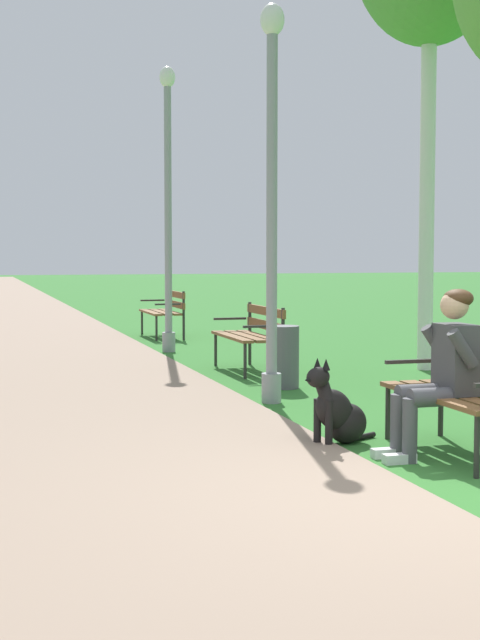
% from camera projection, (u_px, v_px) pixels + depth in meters
% --- Properties ---
extents(park_bench_near, '(0.55, 1.50, 0.85)m').
position_uv_depth(park_bench_near, '(465.00, 387.00, 6.97)').
color(park_bench_near, brown).
rests_on(park_bench_near, ground).
extents(park_bench_mid, '(0.55, 1.50, 0.85)m').
position_uv_depth(park_bench_mid, '(252.00, 331.00, 11.90)').
color(park_bench_mid, brown).
rests_on(park_bench_mid, ground).
extents(park_bench_far, '(0.55, 1.50, 0.85)m').
position_uv_depth(park_bench_far, '(165.00, 309.00, 16.73)').
color(park_bench_far, brown).
rests_on(park_bench_far, ground).
extents(person_seated_on_near_bench, '(0.74, 0.49, 1.25)m').
position_uv_depth(person_seated_on_near_bench, '(443.00, 366.00, 6.86)').
color(person_seated_on_near_bench, '#4C4C51').
rests_on(person_seated_on_near_bench, ground).
extents(dog_black, '(0.77, 0.48, 0.71)m').
position_uv_depth(dog_black, '(338.00, 412.00, 7.33)').
color(dog_black, black).
rests_on(dog_black, ground).
extents(lamp_post_near, '(0.24, 0.24, 3.96)m').
position_uv_depth(lamp_post_near, '(272.00, 199.00, 9.27)').
color(lamp_post_near, gray).
rests_on(lamp_post_near, ground).
extents(lamp_post_mid, '(0.24, 0.24, 4.31)m').
position_uv_depth(lamp_post_mid, '(168.00, 206.00, 14.10)').
color(lamp_post_mid, gray).
rests_on(lamp_post_mid, ground).
extents(litter_bin, '(0.36, 0.36, 0.70)m').
position_uv_depth(litter_bin, '(283.00, 357.00, 10.43)').
color(litter_bin, '#515156').
rests_on(litter_bin, ground).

